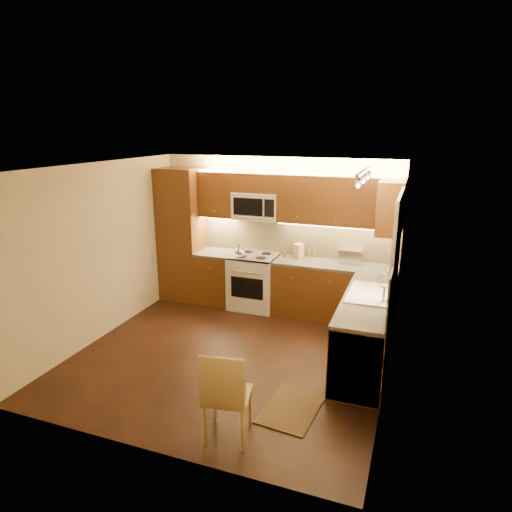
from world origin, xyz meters
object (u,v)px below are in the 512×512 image
at_px(toaster_oven, 351,256).
at_px(soap_bottle, 390,272).
at_px(stove, 254,281).
at_px(microwave, 257,206).
at_px(sink, 370,288).
at_px(knife_block, 299,251).
at_px(dining_chair, 228,393).
at_px(kettle, 240,251).

relative_size(toaster_oven, soap_bottle, 1.85).
distance_m(stove, microwave, 1.27).
height_order(microwave, toaster_oven, microwave).
distance_m(microwave, sink, 2.48).
height_order(stove, toaster_oven, toaster_oven).
bearing_deg(soap_bottle, sink, -101.21).
bearing_deg(microwave, knife_block, 2.84).
height_order(toaster_oven, dining_chair, toaster_oven).
distance_m(knife_block, dining_chair, 3.44).
bearing_deg(stove, toaster_oven, 7.23).
relative_size(knife_block, dining_chair, 0.24).
bearing_deg(toaster_oven, kettle, -165.56).
relative_size(microwave, knife_block, 3.26).
xyz_separation_m(toaster_oven, knife_block, (-0.85, -0.03, 0.01)).
xyz_separation_m(sink, soap_bottle, (0.20, 0.69, 0.02)).
bearing_deg(microwave, dining_chair, -74.54).
relative_size(microwave, sink, 0.88).
bearing_deg(dining_chair, toaster_oven, 69.70).
distance_m(stove, knife_block, 0.92).
relative_size(kettle, dining_chair, 0.22).
bearing_deg(soap_bottle, microwave, 170.77).
relative_size(microwave, soap_bottle, 3.92).
height_order(sink, kettle, kettle).
xyz_separation_m(kettle, toaster_oven, (1.74, 0.39, -0.02)).
height_order(stove, soap_bottle, soap_bottle).
xyz_separation_m(kettle, soap_bottle, (2.38, -0.24, -0.03)).
bearing_deg(soap_bottle, toaster_oven, 140.66).
height_order(stove, dining_chair, dining_chair).
xyz_separation_m(sink, toaster_oven, (-0.44, 1.32, 0.03)).
xyz_separation_m(toaster_oven, soap_bottle, (0.64, -0.63, -0.01)).
xyz_separation_m(knife_block, dining_chair, (0.21, -3.40, -0.53)).
xyz_separation_m(knife_block, soap_bottle, (1.49, -0.60, -0.02)).
distance_m(sink, soap_bottle, 0.72).
bearing_deg(kettle, dining_chair, -69.18).
distance_m(microwave, kettle, 0.79).
xyz_separation_m(microwave, sink, (2.00, -1.26, -0.74)).
height_order(kettle, dining_chair, kettle).
relative_size(stove, sink, 1.07).
distance_m(toaster_oven, dining_chair, 3.52).
xyz_separation_m(stove, toaster_oven, (1.56, 0.20, 0.55)).
height_order(sink, soap_bottle, soap_bottle).
relative_size(sink, dining_chair, 0.88).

